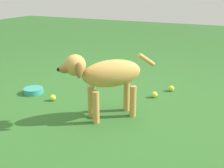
{
  "coord_description": "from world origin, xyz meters",
  "views": [
    {
      "loc": [
        1.11,
        -2.34,
        1.15
      ],
      "look_at": [
        0.12,
        -0.2,
        0.32
      ],
      "focal_mm": 44.37,
      "sensor_mm": 36.0,
      "label": 1
    }
  ],
  "objects_px": {
    "dog": "(106,75)",
    "tennis_ball_2": "(154,95)",
    "water_bowl": "(34,91)",
    "tennis_ball_3": "(171,88)",
    "tennis_ball_0": "(53,98)"
  },
  "relations": [
    {
      "from": "water_bowl",
      "to": "tennis_ball_2",
      "type": "bearing_deg",
      "value": 19.21
    },
    {
      "from": "tennis_ball_0",
      "to": "water_bowl",
      "type": "height_order",
      "value": "tennis_ball_0"
    },
    {
      "from": "tennis_ball_2",
      "to": "water_bowl",
      "type": "bearing_deg",
      "value": -160.79
    },
    {
      "from": "tennis_ball_3",
      "to": "water_bowl",
      "type": "relative_size",
      "value": 0.3
    },
    {
      "from": "dog",
      "to": "tennis_ball_0",
      "type": "distance_m",
      "value": 0.8
    },
    {
      "from": "dog",
      "to": "tennis_ball_2",
      "type": "bearing_deg",
      "value": -158.8
    },
    {
      "from": "dog",
      "to": "tennis_ball_3",
      "type": "bearing_deg",
      "value": -159.43
    },
    {
      "from": "tennis_ball_2",
      "to": "water_bowl",
      "type": "height_order",
      "value": "tennis_ball_2"
    },
    {
      "from": "dog",
      "to": "tennis_ball_0",
      "type": "bearing_deg",
      "value": -56.19
    },
    {
      "from": "tennis_ball_0",
      "to": "water_bowl",
      "type": "xyz_separation_m",
      "value": [
        -0.33,
        0.09,
        -0.0
      ]
    },
    {
      "from": "dog",
      "to": "water_bowl",
      "type": "bearing_deg",
      "value": -58.07
    },
    {
      "from": "tennis_ball_3",
      "to": "tennis_ball_0",
      "type": "bearing_deg",
      "value": -143.13
    },
    {
      "from": "dog",
      "to": "tennis_ball_2",
      "type": "xyz_separation_m",
      "value": [
        0.27,
        0.66,
        -0.38
      ]
    },
    {
      "from": "tennis_ball_0",
      "to": "water_bowl",
      "type": "relative_size",
      "value": 0.3
    },
    {
      "from": "dog",
      "to": "water_bowl",
      "type": "distance_m",
      "value": 1.11
    }
  ]
}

